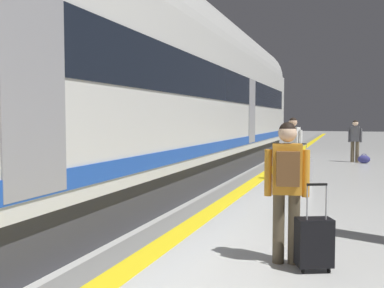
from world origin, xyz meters
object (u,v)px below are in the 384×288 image
at_px(high_speed_train, 127,78).
at_px(suitcase_far, 304,170).
at_px(duffel_bag_mid, 364,159).
at_px(passenger_far, 293,144).
at_px(suitcase_near, 314,242).
at_px(passenger_mid, 355,138).
at_px(passenger_near, 287,180).

relative_size(high_speed_train, suitcase_far, 28.57).
xyz_separation_m(duffel_bag_mid, passenger_far, (-1.97, -5.52, 0.83)).
distance_m(high_speed_train, suitcase_far, 5.16).
relative_size(suitcase_near, duffel_bag_mid, 2.21).
bearing_deg(duffel_bag_mid, high_speed_train, -118.39).
height_order(high_speed_train, duffel_bag_mid, high_speed_train).
bearing_deg(passenger_far, suitcase_near, -81.42).
relative_size(passenger_mid, suitcase_far, 1.56).
xyz_separation_m(passenger_near, passenger_far, (-0.71, 6.63, 0.02)).
bearing_deg(passenger_mid, passenger_far, -105.90).
bearing_deg(suitcase_far, passenger_far, 139.38).
bearing_deg(suitcase_far, high_speed_train, -134.57).
bearing_deg(high_speed_train, passenger_far, 50.62).
height_order(suitcase_near, suitcase_far, suitcase_far).
height_order(high_speed_train, passenger_far, high_speed_train).
bearing_deg(passenger_far, passenger_near, -83.93).
xyz_separation_m(high_speed_train, duffel_bag_mid, (4.94, 9.13, -2.35)).
height_order(duffel_bag_mid, suitcase_far, suitcase_far).
xyz_separation_m(passenger_mid, duffel_bag_mid, (0.32, -0.28, -0.78)).
relative_size(high_speed_train, suitcase_near, 30.26).
bearing_deg(suitcase_near, suitcase_far, 96.15).
height_order(high_speed_train, suitcase_far, high_speed_train).
bearing_deg(high_speed_train, suitcase_far, 45.43).
distance_m(passenger_near, passenger_far, 6.66).
bearing_deg(suitcase_near, passenger_mid, 87.12).
relative_size(high_speed_train, passenger_mid, 18.34).
bearing_deg(suitcase_far, suitcase_near, -83.85).
bearing_deg(passenger_far, duffel_bag_mid, 70.35).
distance_m(suitcase_near, passenger_mid, 12.59).
relative_size(passenger_far, suitcase_far, 1.64).
bearing_deg(duffel_bag_mid, passenger_far, -109.65).
distance_m(suitcase_near, duffel_bag_mid, 12.32).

